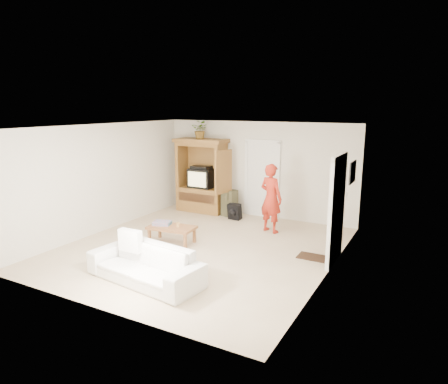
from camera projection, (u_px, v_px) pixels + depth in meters
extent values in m
plane|color=tan|center=(201.00, 248.00, 8.65)|extent=(6.00, 6.00, 0.00)
plane|color=white|center=(199.00, 127.00, 8.09)|extent=(6.00, 6.00, 0.00)
plane|color=silver|center=(258.00, 169.00, 10.95)|extent=(5.50, 0.00, 5.50)
plane|color=silver|center=(91.00, 227.00, 5.79)|extent=(5.50, 0.00, 5.50)
plane|color=silver|center=(103.00, 178.00, 9.65)|extent=(0.00, 6.00, 6.00)
plane|color=silver|center=(332.00, 204.00, 7.09)|extent=(0.00, 6.00, 6.00)
cube|color=olive|center=(202.00, 199.00, 11.59)|extent=(1.40, 0.60, 0.70)
cube|color=olive|center=(182.00, 165.00, 11.69)|extent=(0.10, 0.60, 1.20)
cube|color=olive|center=(221.00, 169.00, 11.09)|extent=(0.10, 0.60, 1.20)
cube|color=olive|center=(206.00, 166.00, 11.62)|extent=(1.40, 0.06, 1.20)
cube|color=olive|center=(201.00, 144.00, 11.25)|extent=(1.40, 0.60, 0.10)
cube|color=olive|center=(201.00, 141.00, 11.23)|extent=(1.52, 0.68, 0.10)
cube|color=olive|center=(224.00, 172.00, 10.53)|extent=(0.16, 0.67, 1.15)
cube|color=black|center=(202.00, 178.00, 11.49)|extent=(0.70, 0.52, 0.55)
cube|color=tan|center=(197.00, 179.00, 11.25)|extent=(0.58, 0.02, 0.42)
cube|color=black|center=(201.00, 167.00, 11.39)|extent=(0.55, 0.35, 0.08)
cube|color=brown|center=(196.00, 198.00, 11.33)|extent=(1.19, 0.03, 0.25)
cube|color=white|center=(262.00, 180.00, 10.91)|extent=(0.85, 0.05, 2.04)
cube|color=black|center=(337.00, 212.00, 7.68)|extent=(0.05, 0.90, 2.04)
cube|color=black|center=(353.00, 172.00, 8.67)|extent=(0.03, 0.60, 0.48)
cube|color=#382316|center=(313.00, 257.00, 8.09)|extent=(0.60, 0.40, 0.02)
imported|color=#4C7238|center=(200.00, 130.00, 11.15)|extent=(0.52, 0.47, 0.51)
imported|color=#A92516|center=(271.00, 198.00, 9.59)|extent=(0.70, 0.57, 1.68)
imported|color=silver|center=(145.00, 264.00, 6.95)|extent=(2.24, 1.10, 0.63)
cube|color=brown|center=(172.00, 228.00, 8.88)|extent=(1.08, 0.66, 0.06)
cube|color=brown|center=(149.00, 236.00, 8.90)|extent=(0.06, 0.06, 0.33)
cube|color=brown|center=(160.00, 231.00, 9.29)|extent=(0.06, 0.06, 0.33)
cube|color=brown|center=(185.00, 241.00, 8.56)|extent=(0.06, 0.06, 0.33)
cube|color=brown|center=(194.00, 235.00, 8.95)|extent=(0.06, 0.06, 0.33)
cube|color=#C64259|center=(162.00, 223.00, 8.99)|extent=(0.44, 0.37, 0.08)
cylinder|color=tan|center=(178.00, 225.00, 8.84)|extent=(0.08, 0.08, 0.10)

